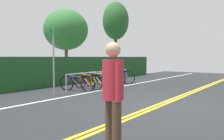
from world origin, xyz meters
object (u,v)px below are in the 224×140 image
at_px(bike_rack, 101,75).
at_px(bicycle_3, 107,79).
at_px(bicycle_2, 99,80).
at_px(pedestrian, 113,90).
at_px(tree_far_right, 116,21).
at_px(bicycle_1, 88,81).
at_px(sign_post_near, 54,55).
at_px(bicycle_4, 112,78).
at_px(bicycle_0, 77,83).
at_px(tree_mid, 66,30).
at_px(bicycle_5, 120,77).

bearing_deg(bike_rack, bicycle_3, -11.77).
relative_size(bicycle_2, pedestrian, 1.07).
height_order(pedestrian, tree_far_right, tree_far_right).
height_order(bicycle_3, pedestrian, pedestrian).
bearing_deg(bicycle_1, pedestrian, -134.02).
bearing_deg(sign_post_near, bicycle_1, 4.30).
xyz_separation_m(bicycle_2, bicycle_4, (1.33, 0.23, -0.02)).
bearing_deg(bicycle_3, bicycle_0, 179.64).
bearing_deg(tree_far_right, pedestrian, -144.29).
distance_m(bicycle_1, pedestrian, 6.99).
bearing_deg(pedestrian, bicycle_1, 45.98).
distance_m(bicycle_0, bicycle_1, 0.67).
bearing_deg(tree_mid, bicycle_4, -94.25).
xyz_separation_m(bicycle_0, bicycle_3, (2.11, -0.01, -0.01)).
relative_size(pedestrian, tree_mid, 0.37).
relative_size(bicycle_5, tree_far_right, 0.30).
distance_m(bicycle_0, bicycle_4, 2.73).
relative_size(bicycle_3, tree_mid, 0.39).
bearing_deg(tree_mid, bike_rack, -108.27).
xyz_separation_m(bicycle_2, pedestrian, (-5.57, -4.95, 0.61)).
bearing_deg(bicycle_5, sign_post_near, -176.74).
xyz_separation_m(bike_rack, tree_mid, (1.32, 3.99, 2.63)).
height_order(bicycle_0, pedestrian, pedestrian).
height_order(bicycle_0, tree_far_right, tree_far_right).
bearing_deg(bike_rack, tree_far_right, 29.90).
height_order(bicycle_0, tree_mid, tree_mid).
xyz_separation_m(bicycle_4, bicycle_5, (0.70, -0.05, 0.03)).
distance_m(bike_rack, bicycle_3, 0.48).
bearing_deg(bicycle_4, bicycle_5, -4.30).
bearing_deg(bicycle_2, bicycle_3, 4.23).
xyz_separation_m(bicycle_3, bicycle_4, (0.62, 0.18, 0.02)).
bearing_deg(bicycle_4, bicycle_2, -170.23).
xyz_separation_m(bicycle_3, tree_mid, (0.91, 4.07, 2.87)).
relative_size(bicycle_0, tree_far_right, 0.29).
distance_m(bicycle_2, sign_post_near, 3.01).
relative_size(bicycle_5, pedestrian, 1.04).
bearing_deg(bike_rack, bicycle_1, -175.55).
distance_m(pedestrian, tree_mid, 11.79).
bearing_deg(bicycle_5, bicycle_2, -175.04).
distance_m(bicycle_1, bicycle_4, 2.07).
height_order(bike_rack, tree_mid, tree_mid).
relative_size(bicycle_2, bicycle_5, 1.03).
relative_size(bicycle_0, bicycle_2, 0.94).
distance_m(bicycle_0, pedestrian, 6.56).
xyz_separation_m(bicycle_0, bicycle_5, (3.43, 0.11, 0.03)).
bearing_deg(bicycle_4, pedestrian, -143.11).
bearing_deg(bicycle_3, bike_rack, 168.23).
height_order(sign_post_near, tree_mid, tree_mid).
height_order(bike_rack, bicycle_5, bicycle_5).
distance_m(bicycle_0, bicycle_5, 3.43).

